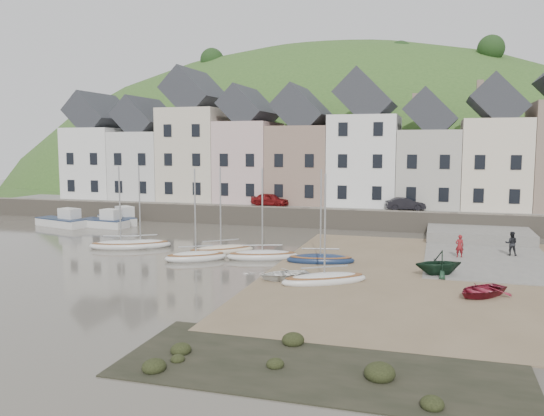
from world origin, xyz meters
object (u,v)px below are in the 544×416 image
(rowboat_green, at_px, (438,263))
(car_left, at_px, (270,199))
(person_red, at_px, (460,246))
(sailboat_0, at_px, (141,244))
(rowboat_white, at_px, (284,274))
(rowboat_red, at_px, (481,290))
(car_right, at_px, (405,204))
(person_dark, at_px, (511,243))

(rowboat_green, relative_size, car_left, 0.74)
(person_red, bearing_deg, car_left, -49.84)
(sailboat_0, xyz_separation_m, rowboat_green, (21.25, -3.12, 0.54))
(person_red, bearing_deg, sailboat_0, -5.27)
(sailboat_0, distance_m, rowboat_green, 21.49)
(person_red, bearing_deg, rowboat_green, 64.85)
(rowboat_white, distance_m, rowboat_red, 10.47)
(rowboat_white, relative_size, rowboat_red, 0.95)
(rowboat_white, height_order, rowboat_red, rowboat_red)
(rowboat_green, height_order, rowboat_red, rowboat_green)
(person_red, bearing_deg, rowboat_white, 31.63)
(rowboat_red, distance_m, car_left, 29.78)
(car_right, bearing_deg, car_left, 74.62)
(car_left, bearing_deg, person_dark, -110.50)
(sailboat_0, height_order, rowboat_red, sailboat_0)
(person_dark, xyz_separation_m, car_right, (-7.77, 12.11, 1.24))
(car_right, bearing_deg, rowboat_green, 173.41)
(car_right, bearing_deg, sailboat_0, 116.33)
(rowboat_green, height_order, car_left, car_left)
(person_red, xyz_separation_m, car_left, (-17.46, 13.79, 1.36))
(person_red, relative_size, person_dark, 0.93)
(rowboat_green, distance_m, rowboat_red, 4.63)
(rowboat_white, relative_size, person_red, 1.86)
(car_left, bearing_deg, sailboat_0, 172.05)
(car_left, bearing_deg, rowboat_red, -132.66)
(sailboat_0, xyz_separation_m, person_dark, (26.03, 4.16, 0.68))
(rowboat_green, xyz_separation_m, car_left, (-16.10, 19.40, 1.44))
(car_left, bearing_deg, person_red, -118.69)
(rowboat_red, xyz_separation_m, car_left, (-18.18, 23.51, 1.87))
(person_red, xyz_separation_m, person_dark, (3.42, 1.68, 0.06))
(rowboat_white, distance_m, car_left, 24.26)
(sailboat_0, bearing_deg, rowboat_green, -8.36)
(rowboat_green, bearing_deg, car_right, 163.72)
(person_red, xyz_separation_m, car_right, (-4.35, 13.79, 1.30))
(rowboat_white, bearing_deg, car_right, 132.56)
(person_dark, bearing_deg, person_red, 28.90)
(sailboat_0, relative_size, car_left, 1.68)
(person_dark, bearing_deg, rowboat_white, 42.12)
(rowboat_green, xyz_separation_m, person_red, (1.36, 5.60, 0.09))
(rowboat_red, height_order, person_red, person_red)
(sailboat_0, relative_size, rowboat_white, 2.21)
(rowboat_white, relative_size, car_right, 0.80)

